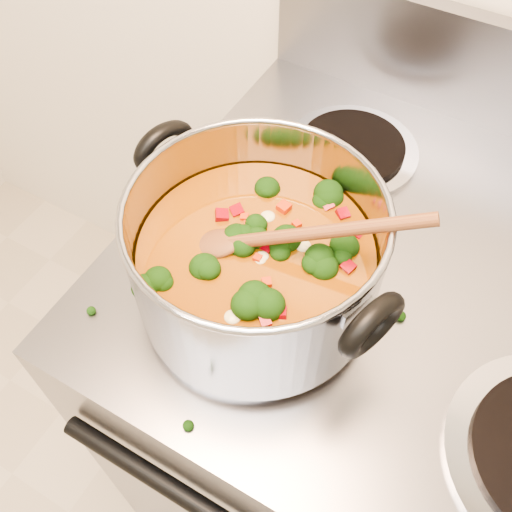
{
  "coord_description": "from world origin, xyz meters",
  "views": [
    {
      "loc": [
        -0.01,
        0.71,
        1.51
      ],
      "look_at": [
        -0.19,
        1.02,
        1.01
      ],
      "focal_mm": 40.0,
      "sensor_mm": 36.0,
      "label": 1
    }
  ],
  "objects": [
    {
      "name": "cooktop_crumbs",
      "position": [
        -0.29,
        0.92,
        0.92
      ],
      "size": [
        0.19,
        0.36,
        0.01
      ],
      "color": "black",
      "rests_on": "electric_range"
    },
    {
      "name": "electric_range",
      "position": [
        -0.01,
        1.16,
        0.47
      ],
      "size": [
        0.77,
        0.7,
        1.08
      ],
      "color": "gray",
      "rests_on": "ground"
    },
    {
      "name": "stockpot",
      "position": [
        -0.19,
        1.02,
        1.01
      ],
      "size": [
        0.34,
        0.27,
        0.16
      ],
      "rotation": [
        0.0,
        0.0,
        -0.32
      ],
      "color": "#95949C",
      "rests_on": "electric_range"
    },
    {
      "name": "wooden_spoon",
      "position": [
        -0.18,
        1.03,
        1.04
      ],
      "size": [
        0.25,
        0.12,
        0.11
      ],
      "rotation": [
        0.0,
        0.0,
        0.36
      ],
      "color": "brown",
      "rests_on": "stockpot"
    }
  ]
}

